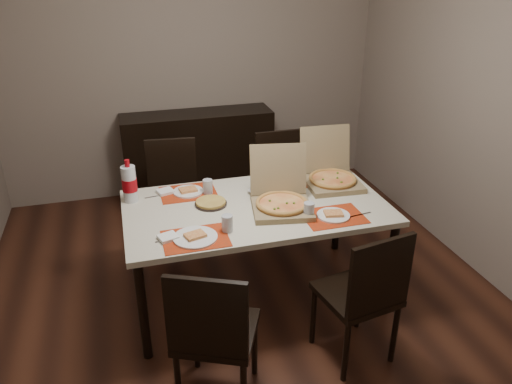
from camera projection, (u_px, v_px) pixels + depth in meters
ground at (242, 294)px, 3.78m from camera, size 3.80×4.00×0.02m
room_walls at (223, 49)px, 3.41m from camera, size 3.84×4.02×2.62m
sideboard at (199, 155)px, 5.13m from camera, size 1.50×0.40×0.90m
dining_table at (256, 214)px, 3.48m from camera, size 1.80×1.00×0.75m
chair_near_left at (213, 332)px, 2.64m from camera, size 0.56×0.56×0.93m
chair_near_right at (364, 292)px, 2.95m from camera, size 0.49×0.49×0.93m
chair_far_left at (173, 190)px, 4.23m from camera, size 0.46×0.46×0.93m
chair_far_right at (282, 180)px, 4.42m from camera, size 0.42×0.42×0.93m
setting_near_left at (200, 234)px, 3.05m from camera, size 0.49×0.30×0.11m
setting_near_right at (326, 214)px, 3.28m from camera, size 0.47×0.30×0.11m
setting_far_left at (191, 190)px, 3.61m from camera, size 0.51×0.30×0.11m
setting_far_right at (294, 178)px, 3.81m from camera, size 0.53×0.30×0.11m
napkin_loose at (275, 200)px, 3.50m from camera, size 0.15×0.16×0.02m
pizza_box_center at (281, 200)px, 3.38m from camera, size 0.46×0.50×0.40m
pizza_box_right at (331, 176)px, 3.75m from camera, size 0.42×0.46×0.40m
faina_plate at (211, 203)px, 3.45m from camera, size 0.22×0.22×0.03m
dip_bowl at (258, 192)px, 3.60m from camera, size 0.18×0.18×0.03m
soda_bottle at (130, 184)px, 3.46m from camera, size 0.10×0.10×0.31m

